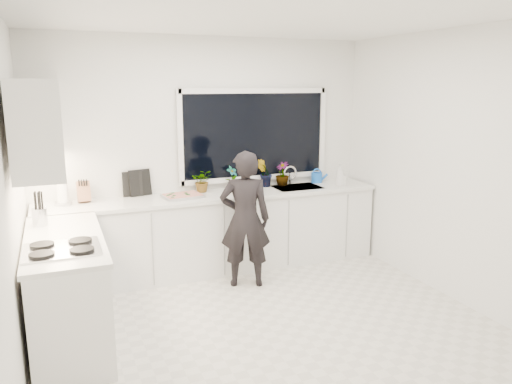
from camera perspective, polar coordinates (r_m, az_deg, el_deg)
name	(u,v)px	position (r m, az deg, el deg)	size (l,w,h in m)	color
floor	(265,323)	(4.79, 0.98, -14.74)	(4.00, 3.50, 0.02)	beige
wall_back	(207,153)	(5.98, -5.63, 4.40)	(4.00, 0.02, 2.70)	white
wall_left	(10,199)	(4.02, -26.33, -0.76)	(0.02, 3.50, 2.70)	white
wall_right	(446,165)	(5.45, 20.90, 2.87)	(0.02, 3.50, 2.70)	white
ceiling	(266,15)	(4.30, 1.12, 19.55)	(4.00, 3.50, 0.02)	white
window	(255,135)	(6.12, -0.15, 6.53)	(1.80, 0.02, 1.00)	black
base_cabinets_back	(216,234)	(5.89, -4.57, -4.79)	(3.92, 0.58, 0.88)	white
base_cabinets_left	(68,291)	(4.61, -20.68, -10.57)	(0.58, 1.60, 0.88)	white
countertop_back	(216,196)	(5.76, -4.62, -0.44)	(3.94, 0.62, 0.04)	silver
countertop_left	(64,240)	(4.45, -21.13, -5.09)	(0.62, 1.60, 0.04)	silver
upper_cabinets	(38,122)	(4.63, -23.65, 7.35)	(0.34, 2.10, 0.70)	white
sink	(297,191)	(6.16, 4.70, 0.13)	(0.58, 0.42, 0.14)	silver
faucet	(290,175)	(6.31, 3.91, 1.91)	(0.03, 0.03, 0.22)	silver
stovetop	(62,249)	(4.11, -21.32, -6.04)	(0.56, 0.48, 0.03)	black
person	(245,219)	(5.35, -1.26, -3.14)	(0.54, 0.36, 1.48)	black
pizza_tray	(183,196)	(5.63, -8.38, -0.46)	(0.42, 0.31, 0.03)	silver
pizza	(183,195)	(5.63, -8.39, -0.29)	(0.38, 0.27, 0.01)	#A93916
watering_can	(317,177)	(6.45, 6.95, 1.66)	(0.14, 0.14, 0.13)	blue
paper_towel_roll	(62,193)	(5.58, -21.26, -0.08)	(0.11, 0.11, 0.26)	white
knife_block	(84,192)	(5.63, -19.10, -0.03)	(0.13, 0.10, 0.22)	#9B7D48
utensil_crock	(40,217)	(4.87, -23.47, -2.63)	(0.13, 0.13, 0.16)	#B1B1B5
picture_frame_large	(133,184)	(5.77, -13.93, 0.89)	(0.22, 0.02, 0.28)	black
picture_frame_small	(140,183)	(5.78, -13.10, 1.05)	(0.25, 0.02, 0.30)	black
herb_plants	(242,177)	(6.01, -1.61, 1.76)	(1.28, 0.28, 0.34)	#26662D
soap_bottles	(340,176)	(6.25, 9.63, 1.81)	(0.13, 0.13, 0.28)	#D8BF66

